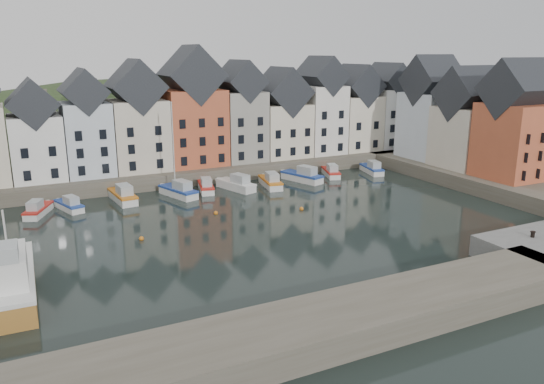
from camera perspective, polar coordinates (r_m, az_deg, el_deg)
ground at (r=57.99m, az=0.44°, el=-3.99°), size 260.00×260.00×0.00m
far_quay at (r=84.65m, az=-8.75°, el=2.59°), size 90.00×16.00×2.00m
right_quay at (r=82.64m, az=22.99°, el=1.27°), size 14.00×54.00×2.00m
near_wall at (r=35.50m, az=2.08°, el=-15.12°), size 50.00×6.00×2.00m
hillside at (r=113.93m, az=-12.39°, el=-4.29°), size 153.60×70.40×64.00m
far_terrace at (r=82.49m, az=-6.39°, el=7.91°), size 72.37×8.16×17.78m
right_terrace at (r=83.91m, az=20.48°, el=7.21°), size 8.30×24.25×16.36m
mooring_buoys at (r=61.04m, az=-5.18°, el=-2.93°), size 20.50×5.50×0.50m
boat_a at (r=68.43m, az=-23.89°, el=-1.78°), size 3.80×5.82×2.15m
boat_b at (r=69.13m, az=-20.95°, el=-1.34°), size 3.20×5.62×2.06m
boat_c at (r=70.84m, az=-15.73°, el=-0.39°), size 2.72×6.99×2.62m
boat_d at (r=71.61m, az=-9.97°, el=0.15°), size 3.97×6.96×12.71m
boat_e at (r=73.81m, az=-7.11°, el=0.57°), size 3.12×6.09×2.24m
boat_f at (r=74.25m, az=-3.82°, el=0.81°), size 3.96×6.93×2.54m
boat_g at (r=75.66m, az=-0.14°, el=1.10°), size 3.11×6.67×2.46m
boat_h at (r=78.99m, az=3.35°, el=1.70°), size 4.25×7.24×2.66m
boat_i at (r=82.67m, az=6.38°, el=2.14°), size 3.56×6.05×2.22m
boat_j at (r=85.80m, az=10.71°, el=2.45°), size 3.20×6.24×2.29m
large_vessel at (r=46.36m, az=-26.39°, el=-8.46°), size 3.87×13.19×6.83m
mooring_bollard at (r=55.11m, az=26.24°, el=-4.07°), size 0.48×0.48×0.56m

